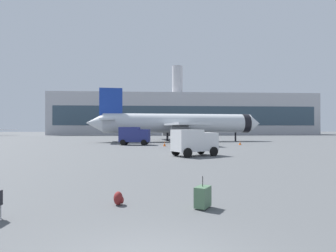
# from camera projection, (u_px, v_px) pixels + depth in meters

# --- Properties ---
(airplane_at_gate) EXTENTS (35.77, 32.32, 10.50)m
(airplane_at_gate) POSITION_uv_depth(u_px,v_px,m) (178.00, 123.00, 56.77)
(airplane_at_gate) COLOR silver
(airplane_at_gate) RESTS_ON ground
(service_truck) EXTENTS (5.08, 3.15, 2.90)m
(service_truck) POSITION_uv_depth(u_px,v_px,m) (134.00, 135.00, 45.61)
(service_truck) COLOR navy
(service_truck) RESTS_ON ground
(cargo_van) EXTENTS (4.83, 3.84, 2.60)m
(cargo_van) POSITION_uv_depth(u_px,v_px,m) (194.00, 141.00, 27.72)
(cargo_van) COLOR white
(cargo_van) RESTS_ON ground
(safety_cone_near) EXTENTS (0.44, 0.44, 0.61)m
(safety_cone_near) POSITION_uv_depth(u_px,v_px,m) (240.00, 143.00, 45.91)
(safety_cone_near) COLOR #F2590C
(safety_cone_near) RESTS_ON ground
(safety_cone_mid) EXTENTS (0.44, 0.44, 0.68)m
(safety_cone_mid) POSITION_uv_depth(u_px,v_px,m) (164.00, 144.00, 42.50)
(safety_cone_mid) COLOR #F2590C
(safety_cone_mid) RESTS_ON ground
(rolling_suitcase) EXTENTS (0.68, 0.75, 1.10)m
(rolling_suitcase) POSITION_uv_depth(u_px,v_px,m) (203.00, 197.00, 9.67)
(rolling_suitcase) COLOR #476B4C
(rolling_suitcase) RESTS_ON ground
(traveller_backpack) EXTENTS (0.36, 0.40, 0.48)m
(traveller_backpack) POSITION_uv_depth(u_px,v_px,m) (119.00, 198.00, 10.07)
(traveller_backpack) COLOR maroon
(traveller_backpack) RESTS_ON ground
(terminal_building) EXTENTS (107.82, 17.45, 28.71)m
(terminal_building) POSITION_uv_depth(u_px,v_px,m) (184.00, 114.00, 118.33)
(terminal_building) COLOR #B2B2B7
(terminal_building) RESTS_ON ground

